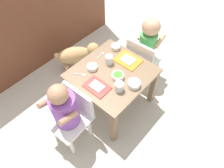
# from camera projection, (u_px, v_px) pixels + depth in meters

# --- Properties ---
(ground_plane) EXTENTS (7.00, 7.00, 0.00)m
(ground_plane) POSITION_uv_depth(u_px,v_px,m) (112.00, 102.00, 1.90)
(ground_plane) COLOR #B2ADA3
(kitchen_cabinet_back) EXTENTS (1.71, 0.35, 0.93)m
(kitchen_cabinet_back) POSITION_uv_depth(u_px,v_px,m) (31.00, 16.00, 1.97)
(kitchen_cabinet_back) COLOR brown
(kitchen_cabinet_back) RESTS_ON ground
(dining_table) EXTENTS (0.58, 0.56, 0.42)m
(dining_table) POSITION_uv_depth(u_px,v_px,m) (112.00, 78.00, 1.63)
(dining_table) COLOR #7A6047
(dining_table) RESTS_ON ground
(seated_child_left) EXTENTS (0.29, 0.29, 0.67)m
(seated_child_left) POSITION_uv_depth(u_px,v_px,m) (66.00, 109.00, 1.38)
(seated_child_left) COLOR white
(seated_child_left) RESTS_ON ground
(seated_child_right) EXTENTS (0.30, 0.30, 0.67)m
(seated_child_right) POSITION_uv_depth(u_px,v_px,m) (147.00, 44.00, 1.77)
(seated_child_right) COLOR white
(seated_child_right) RESTS_ON ground
(dog) EXTENTS (0.41, 0.34, 0.29)m
(dog) POSITION_uv_depth(u_px,v_px,m) (77.00, 55.00, 2.02)
(dog) COLOR tan
(dog) RESTS_ON ground
(food_tray_left) EXTENTS (0.14, 0.19, 0.02)m
(food_tray_left) POSITION_uv_depth(u_px,v_px,m) (97.00, 87.00, 1.48)
(food_tray_left) COLOR red
(food_tray_left) RESTS_ON dining_table
(food_tray_right) EXTENTS (0.16, 0.20, 0.02)m
(food_tray_right) POSITION_uv_depth(u_px,v_px,m) (128.00, 60.00, 1.64)
(food_tray_right) COLOR orange
(food_tray_right) RESTS_ON dining_table
(water_cup_left) EXTENTS (0.06, 0.06, 0.07)m
(water_cup_left) POSITION_uv_depth(u_px,v_px,m) (109.00, 60.00, 1.61)
(water_cup_left) COLOR white
(water_cup_left) RESTS_ON dining_table
(water_cup_right) EXTENTS (0.07, 0.07, 0.07)m
(water_cup_right) POSITION_uv_depth(u_px,v_px,m) (119.00, 87.00, 1.44)
(water_cup_right) COLOR white
(water_cup_right) RESTS_ON dining_table
(cereal_bowl_right_side) EXTENTS (0.10, 0.10, 0.04)m
(cereal_bowl_right_side) POSITION_uv_depth(u_px,v_px,m) (134.00, 84.00, 1.47)
(cereal_bowl_right_side) COLOR white
(cereal_bowl_right_side) RESTS_ON dining_table
(veggie_bowl_near) EXTENTS (0.08, 0.08, 0.03)m
(veggie_bowl_near) POSITION_uv_depth(u_px,v_px,m) (92.00, 67.00, 1.58)
(veggie_bowl_near) COLOR white
(veggie_bowl_near) RESTS_ON dining_table
(cereal_bowl_left_side) EXTENTS (0.08, 0.08, 0.03)m
(cereal_bowl_left_side) POSITION_uv_depth(u_px,v_px,m) (116.00, 47.00, 1.72)
(cereal_bowl_left_side) COLOR silver
(cereal_bowl_left_side) RESTS_ON dining_table
(veggie_bowl_far) EXTENTS (0.09, 0.09, 0.04)m
(veggie_bowl_far) POSITION_uv_depth(u_px,v_px,m) (118.00, 76.00, 1.52)
(veggie_bowl_far) COLOR white
(veggie_bowl_far) RESTS_ON dining_table
(spoon_by_left_tray) EXTENTS (0.10, 0.03, 0.01)m
(spoon_by_left_tray) POSITION_uv_depth(u_px,v_px,m) (101.00, 55.00, 1.69)
(spoon_by_left_tray) COLOR silver
(spoon_by_left_tray) RESTS_ON dining_table
(spoon_by_right_tray) EXTENTS (0.06, 0.09, 0.01)m
(spoon_by_right_tray) POSITION_uv_depth(u_px,v_px,m) (81.00, 74.00, 1.55)
(spoon_by_right_tray) COLOR silver
(spoon_by_right_tray) RESTS_ON dining_table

